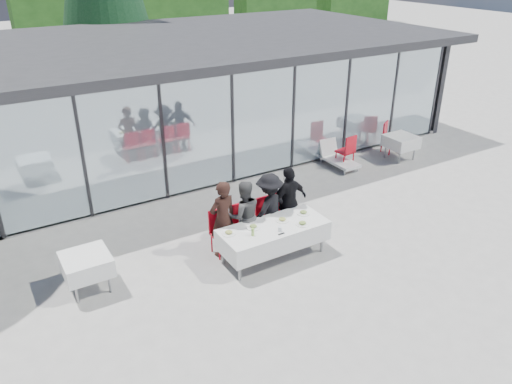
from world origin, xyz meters
TOP-DOWN VIEW (x-y plane):
  - ground at (0.00, 0.00)m, footprint 90.00×90.00m
  - pavilion at (2.00, 8.16)m, footprint 14.80×8.80m
  - dining_table at (-0.04, 0.33)m, footprint 2.26×0.96m
  - diner_a at (-0.87, 0.97)m, footprint 0.69×0.69m
  - diner_chair_a at (-0.87, 1.08)m, footprint 0.44×0.44m
  - diner_b at (-0.37, 0.97)m, footprint 0.92×0.92m
  - diner_chair_b at (-0.37, 1.08)m, footprint 0.44×0.44m
  - diner_c at (0.26, 0.97)m, footprint 1.29×1.29m
  - diner_chair_c at (0.26, 1.08)m, footprint 0.44×0.44m
  - diner_d at (0.78, 0.97)m, footprint 1.05×1.05m
  - diner_chair_d at (0.78, 1.08)m, footprint 0.44×0.44m
  - plate_a at (-0.97, 0.52)m, footprint 0.28×0.28m
  - plate_b at (-0.43, 0.48)m, footprint 0.28×0.28m
  - plate_c at (0.23, 0.42)m, footprint 0.28×0.28m
  - plate_d at (0.79, 0.44)m, footprint 0.28×0.28m
  - plate_extra at (0.50, 0.07)m, footprint 0.28×0.28m
  - juice_bottle at (-0.60, 0.22)m, footprint 0.06×0.06m
  - drinking_glasses at (-0.05, 0.08)m, footprint 0.07×0.07m
  - folded_eyeglasses at (-0.09, -0.02)m, footprint 0.14×0.03m
  - spare_table_left at (-3.62, 1.20)m, footprint 0.86×0.86m
  - spare_table_right at (6.27, 2.94)m, footprint 0.86×0.86m
  - spare_chair_a at (6.35, 3.57)m, footprint 0.60×0.60m
  - spare_chair_b at (4.46, 3.30)m, footprint 0.49×0.49m
  - lounger at (4.27, 3.56)m, footprint 0.61×1.34m

SIDE VIEW (x-z plane):
  - ground at x=0.00m, z-range 0.00..0.00m
  - lounger at x=4.27m, z-range -0.10..0.62m
  - diner_chair_a at x=-0.87m, z-range 0.05..1.03m
  - diner_chair_b at x=-0.37m, z-range 0.05..1.03m
  - diner_chair_c at x=0.26m, z-range 0.05..1.03m
  - diner_chair_d at x=0.78m, z-range 0.05..1.03m
  - spare_chair_a at x=6.35m, z-range 0.05..1.03m
  - spare_chair_b at x=4.46m, z-range 0.05..1.03m
  - dining_table at x=-0.04m, z-range 0.16..0.91m
  - spare_table_left at x=-3.62m, z-range 0.18..0.92m
  - spare_table_right at x=6.27m, z-range 0.18..0.92m
  - folded_eyeglasses at x=-0.09m, z-range 0.75..0.76m
  - plate_a at x=-0.97m, z-range 0.74..0.81m
  - plate_b at x=-0.43m, z-range 0.74..0.81m
  - plate_c at x=0.23m, z-range 0.74..0.81m
  - plate_d at x=0.79m, z-range 0.74..0.81m
  - plate_extra at x=0.50m, z-range 0.74..0.81m
  - diner_b at x=-0.37m, z-range 0.00..1.57m
  - diner_c at x=0.26m, z-range 0.00..1.59m
  - drinking_glasses at x=-0.05m, z-range 0.75..0.85m
  - diner_d at x=0.78m, z-range 0.00..1.63m
  - juice_bottle at x=-0.60m, z-range 0.75..0.91m
  - diner_a at x=-0.87m, z-range 0.00..1.69m
  - pavilion at x=2.00m, z-range 0.43..3.87m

